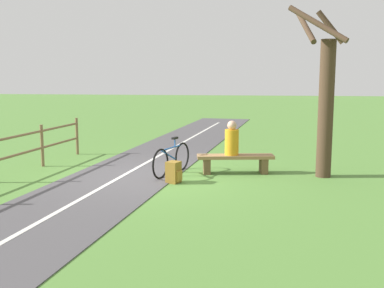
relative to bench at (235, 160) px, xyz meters
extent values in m
plane|color=#548438|center=(1.95, 0.55, -0.31)|extent=(80.00, 80.00, 0.00)
cube|color=#4C494C|center=(3.05, 4.55, -0.30)|extent=(6.75, 36.04, 0.02)
cube|color=silver|center=(3.05, 4.55, -0.29)|extent=(3.91, 31.78, 0.00)
cube|color=#937047|center=(0.00, 0.00, 0.09)|extent=(1.87, 0.70, 0.08)
cube|color=brown|center=(-0.68, -0.11, -0.13)|extent=(0.22, 0.40, 0.37)
cube|color=brown|center=(0.68, 0.11, -0.13)|extent=(0.22, 0.40, 0.37)
cylinder|color=orange|center=(0.09, 0.01, 0.44)|extent=(0.38, 0.38, 0.61)
sphere|color=tan|center=(0.09, 0.01, 0.85)|extent=(0.22, 0.22, 0.22)
torus|color=black|center=(1.66, 0.82, 0.04)|extent=(0.27, 0.67, 0.70)
torus|color=black|center=(1.31, -0.18, 0.04)|extent=(0.27, 0.67, 0.70)
cylinder|color=#1E51A3|center=(1.49, 0.32, 0.33)|extent=(0.33, 0.86, 0.04)
cylinder|color=#1E51A3|center=(1.54, 0.47, 0.18)|extent=(0.25, 0.63, 0.33)
cylinder|color=#1E51A3|center=(1.43, 0.17, 0.43)|extent=(0.03, 0.03, 0.20)
cube|color=black|center=(1.43, 0.17, 0.54)|extent=(0.14, 0.22, 0.05)
cube|color=olive|center=(1.31, 1.14, -0.08)|extent=(0.34, 0.36, 0.47)
cube|color=#A57A2A|center=(1.18, 1.20, -0.15)|extent=(0.11, 0.20, 0.21)
cylinder|color=brown|center=(4.72, -2.08, 0.23)|extent=(0.08, 0.08, 1.08)
cylinder|color=brown|center=(4.95, -0.23, 0.23)|extent=(0.08, 0.08, 1.08)
cylinder|color=#473323|center=(-2.04, 0.12, 1.25)|extent=(0.34, 0.34, 3.13)
cylinder|color=#473323|center=(-1.52, 0.23, 3.07)|extent=(0.36, 1.14, 0.81)
cylinder|color=#473323|center=(-1.71, 0.68, 3.10)|extent=(1.23, 0.80, 0.87)
cylinder|color=#473323|center=(-2.02, 0.39, 3.05)|extent=(0.64, 0.17, 0.74)
camera|label=1|loc=(-0.31, 10.99, 2.07)|focal=43.58mm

